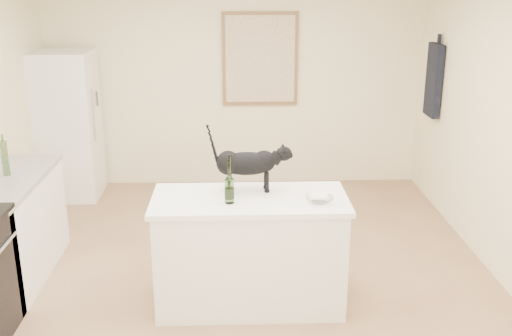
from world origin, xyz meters
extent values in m
plane|color=#A58058|center=(0.00, 0.00, 0.00)|extent=(5.50, 5.50, 0.00)
plane|color=beige|center=(0.00, 2.75, 1.30)|extent=(4.50, 0.00, 4.50)
cube|color=white|center=(0.10, -0.20, 0.43)|extent=(1.44, 0.67, 0.86)
cube|color=white|center=(0.10, -0.20, 0.88)|extent=(1.50, 0.70, 0.04)
cube|color=white|center=(-1.95, 0.30, 0.43)|extent=(0.60, 1.40, 0.86)
cube|color=gray|center=(-1.95, 0.30, 0.88)|extent=(0.62, 1.44, 0.04)
cube|color=white|center=(-1.95, 2.35, 0.85)|extent=(0.68, 0.68, 1.70)
cube|color=brown|center=(0.30, 2.72, 1.55)|extent=(0.90, 0.03, 1.10)
cube|color=beige|center=(0.30, 2.70, 1.55)|extent=(0.82, 0.00, 1.02)
cube|color=black|center=(2.19, 2.05, 1.40)|extent=(0.08, 0.34, 0.80)
cylinder|color=#326026|center=(-0.05, -0.31, 1.06)|extent=(0.08, 0.08, 0.33)
imported|color=white|center=(0.62, -0.32, 0.93)|extent=(0.21, 0.21, 0.05)
cube|color=beige|center=(-1.60, 2.48, 1.14)|extent=(0.06, 0.12, 0.17)
cylinder|color=#1F4A18|center=(-1.94, 0.40, 1.05)|extent=(0.06, 0.06, 0.30)
camera|label=1|loc=(0.00, -4.52, 2.54)|focal=42.51mm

